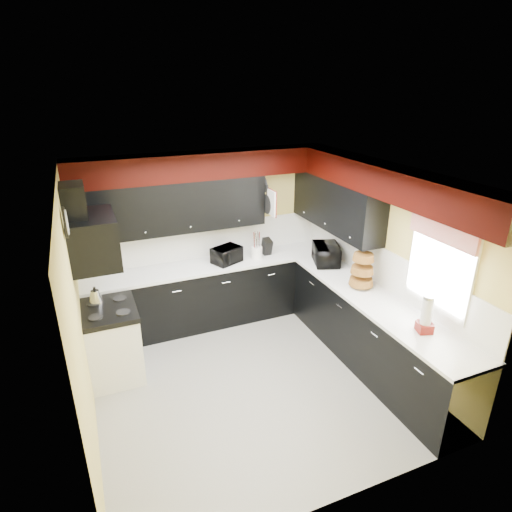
{
  "coord_description": "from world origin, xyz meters",
  "views": [
    {
      "loc": [
        -1.59,
        -3.94,
        3.38
      ],
      "look_at": [
        0.37,
        0.76,
        1.28
      ],
      "focal_mm": 30.0,
      "sensor_mm": 36.0,
      "label": 1
    }
  ],
  "objects_px": {
    "microwave": "(326,254)",
    "kettle": "(96,296)",
    "toaster_oven": "(227,255)",
    "knife_block": "(267,247)",
    "utensil_crock": "(257,252)"
  },
  "relations": [
    {
      "from": "microwave",
      "to": "kettle",
      "type": "distance_m",
      "value": 3.13
    },
    {
      "from": "toaster_oven",
      "to": "microwave",
      "type": "height_order",
      "value": "microwave"
    },
    {
      "from": "knife_block",
      "to": "toaster_oven",
      "type": "bearing_deg",
      "value": -176.12
    },
    {
      "from": "microwave",
      "to": "toaster_oven",
      "type": "bearing_deg",
      "value": 85.96
    },
    {
      "from": "microwave",
      "to": "kettle",
      "type": "relative_size",
      "value": 2.89
    },
    {
      "from": "utensil_crock",
      "to": "kettle",
      "type": "bearing_deg",
      "value": -167.99
    },
    {
      "from": "toaster_oven",
      "to": "knife_block",
      "type": "relative_size",
      "value": 1.61
    },
    {
      "from": "toaster_oven",
      "to": "utensil_crock",
      "type": "xyz_separation_m",
      "value": [
        0.46,
        -0.01,
        -0.03
      ]
    },
    {
      "from": "knife_block",
      "to": "kettle",
      "type": "xyz_separation_m",
      "value": [
        -2.48,
        -0.55,
        -0.07
      ]
    },
    {
      "from": "toaster_oven",
      "to": "knife_block",
      "type": "height_order",
      "value": "knife_block"
    },
    {
      "from": "utensil_crock",
      "to": "knife_block",
      "type": "bearing_deg",
      "value": 18.89
    },
    {
      "from": "knife_block",
      "to": "kettle",
      "type": "distance_m",
      "value": 2.54
    },
    {
      "from": "toaster_oven",
      "to": "kettle",
      "type": "xyz_separation_m",
      "value": [
        -1.83,
        -0.49,
        -0.06
      ]
    },
    {
      "from": "toaster_oven",
      "to": "utensil_crock",
      "type": "relative_size",
      "value": 2.29
    },
    {
      "from": "kettle",
      "to": "utensil_crock",
      "type": "bearing_deg",
      "value": 12.01
    }
  ]
}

